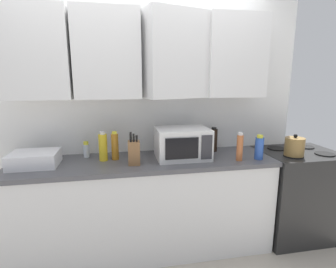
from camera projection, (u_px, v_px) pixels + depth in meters
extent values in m
cube|color=white|center=(141.00, 112.00, 2.61)|extent=(3.23, 0.06, 2.60)
cube|color=silver|center=(36.00, 54.00, 2.17)|extent=(0.56, 0.33, 0.75)
cube|color=silver|center=(108.00, 55.00, 2.27)|extent=(0.56, 0.33, 0.75)
cube|color=silver|center=(174.00, 56.00, 2.34)|extent=(0.63, 0.47, 0.75)
cube|color=silver|center=(233.00, 57.00, 2.49)|extent=(0.56, 0.33, 0.75)
cube|color=silver|center=(146.00, 207.00, 2.48)|extent=(2.33, 0.60, 0.86)
cube|color=#4C4C51|center=(145.00, 162.00, 2.38)|extent=(2.36, 0.63, 0.04)
cube|color=black|center=(295.00, 193.00, 2.74)|extent=(0.76, 0.64, 0.90)
cylinder|color=black|center=(293.00, 156.00, 2.48)|extent=(0.18, 0.18, 0.01)
cylinder|color=black|center=(325.00, 154.00, 2.54)|extent=(0.18, 0.18, 0.01)
cylinder|color=black|center=(276.00, 148.00, 2.75)|extent=(0.18, 0.18, 0.01)
cylinder|color=black|center=(305.00, 147.00, 2.81)|extent=(0.18, 0.18, 0.01)
cylinder|color=olive|center=(294.00, 147.00, 2.46)|extent=(0.18, 0.18, 0.17)
sphere|color=black|center=(296.00, 136.00, 2.44)|extent=(0.04, 0.04, 0.04)
cube|color=silver|center=(182.00, 143.00, 2.41)|extent=(0.48, 0.36, 0.28)
cube|color=black|center=(182.00, 149.00, 2.22)|extent=(0.29, 0.01, 0.18)
cube|color=#2D2D33|center=(207.00, 147.00, 2.26)|extent=(0.10, 0.01, 0.21)
cube|color=silver|center=(35.00, 159.00, 2.20)|extent=(0.38, 0.30, 0.12)
cube|color=brown|center=(134.00, 153.00, 2.24)|extent=(0.11, 0.12, 0.20)
cylinder|color=black|center=(131.00, 137.00, 2.20)|extent=(0.02, 0.02, 0.08)
cylinder|color=black|center=(134.00, 138.00, 2.20)|extent=(0.02, 0.02, 0.07)
cylinder|color=black|center=(137.00, 138.00, 2.21)|extent=(0.02, 0.02, 0.05)
cylinder|color=#2D56B7|center=(259.00, 148.00, 2.38)|extent=(0.08, 0.08, 0.20)
cylinder|color=yellow|center=(260.00, 136.00, 2.36)|extent=(0.05, 0.05, 0.03)
cylinder|color=gold|center=(103.00, 147.00, 2.34)|extent=(0.08, 0.08, 0.24)
cylinder|color=silver|center=(102.00, 133.00, 2.31)|extent=(0.04, 0.04, 0.02)
cylinder|color=#BC6638|center=(240.00, 148.00, 2.34)|extent=(0.06, 0.06, 0.23)
cylinder|color=silver|center=(241.00, 134.00, 2.31)|extent=(0.04, 0.04, 0.03)
cylinder|color=silver|center=(86.00, 151.00, 2.44)|extent=(0.06, 0.06, 0.12)
cylinder|color=yellow|center=(86.00, 143.00, 2.43)|extent=(0.04, 0.04, 0.03)
cylinder|color=black|center=(214.00, 140.00, 2.64)|extent=(0.07, 0.07, 0.23)
cylinder|color=black|center=(214.00, 128.00, 2.62)|extent=(0.05, 0.05, 0.02)
cylinder|color=#AD701E|center=(115.00, 147.00, 2.37)|extent=(0.06, 0.06, 0.24)
cylinder|color=yellow|center=(114.00, 133.00, 2.34)|extent=(0.04, 0.04, 0.02)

